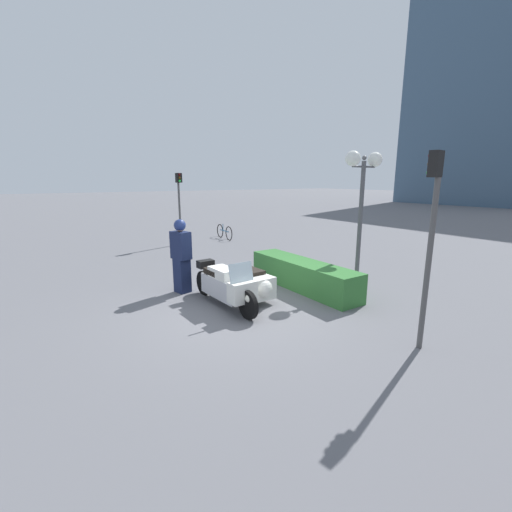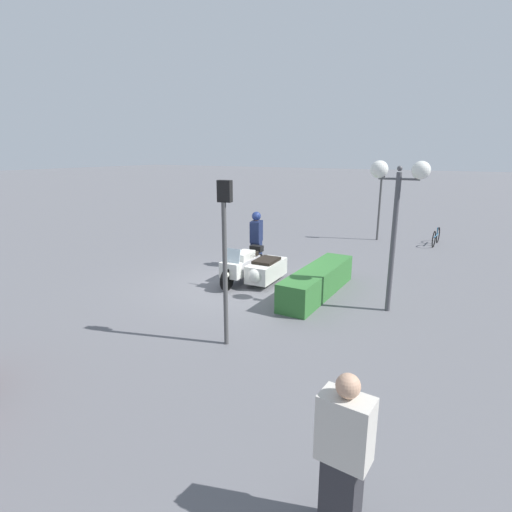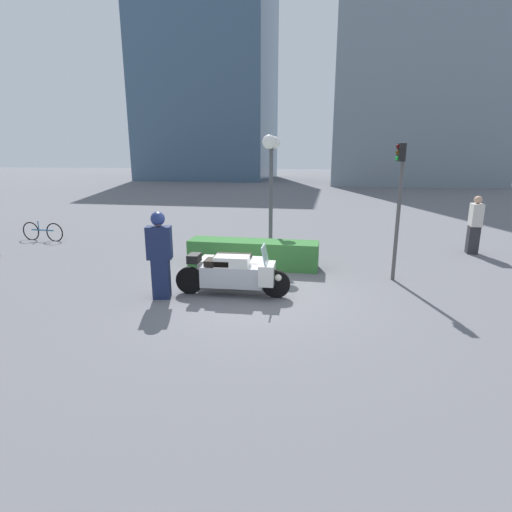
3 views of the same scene
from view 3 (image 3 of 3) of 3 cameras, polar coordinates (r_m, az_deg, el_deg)
name	(u,v)px [view 3 (image 3 of 3)]	position (r m, az deg, el deg)	size (l,w,h in m)	color
ground_plane	(254,295)	(8.80, -0.30, -5.54)	(160.00, 160.00, 0.00)	slate
police_motorcycle	(237,271)	(8.99, -2.78, -2.10)	(2.51, 1.31, 1.14)	black
officer_rider	(160,253)	(8.59, -13.58, 0.38)	(0.56, 0.42, 1.86)	#192347
hedge_bush_curbside	(253,254)	(10.86, -0.41, 0.31)	(3.51, 0.78, 0.73)	#337033
twin_lamp_post	(271,158)	(12.37, 2.19, 13.86)	(0.40, 1.29, 3.55)	#4C4C51
traffic_light_near	(399,192)	(9.99, 19.72, 8.60)	(0.22, 0.28, 3.24)	#4C4C4C
pedestrian_bystander	(475,225)	(14.00, 28.78, 3.90)	(0.34, 0.52, 1.78)	#2D2D33
bicycle_parked	(43,232)	(16.14, -28.18, 3.08)	(1.66, 0.12, 0.72)	black
office_building_main	(424,24)	(46.37, 22.85, 28.28)	(15.98, 8.64, 30.03)	slate
office_building_side	(209,82)	(54.00, -6.72, 23.40)	(15.34, 13.70, 23.32)	#3D5670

